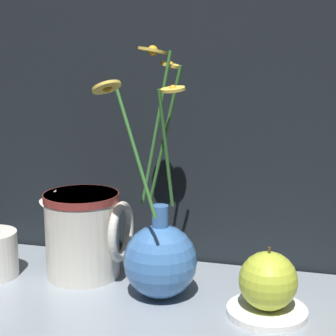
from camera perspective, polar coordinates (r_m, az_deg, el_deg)
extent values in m
plane|color=black|center=(0.85, 0.46, -14.16)|extent=(6.00, 6.00, 0.00)
cube|color=gray|center=(0.85, 0.46, -13.80)|extent=(0.78, 0.33, 0.01)
sphere|color=#3F72B7|center=(0.84, -0.79, -9.43)|extent=(0.11, 0.11, 0.11)
cylinder|color=#3F72B7|center=(0.82, -0.80, -5.32)|extent=(0.02, 0.02, 0.04)
cylinder|color=#336B2D|center=(0.81, -1.19, 4.05)|extent=(0.04, 0.03, 0.22)
cylinder|color=#EAC64C|center=(0.83, -1.57, 11.85)|extent=(0.06, 0.06, 0.01)
sphere|color=gold|center=(0.83, -1.57, 11.85)|extent=(0.02, 0.02, 0.02)
cylinder|color=#336B2D|center=(0.77, -3.38, 1.84)|extent=(0.08, 0.06, 0.18)
cylinder|color=#EAC64C|center=(0.73, -6.26, 8.15)|extent=(0.05, 0.05, 0.02)
sphere|color=gold|center=(0.73, -6.26, 8.15)|extent=(0.01, 0.01, 0.01)
cylinder|color=#336B2D|center=(0.79, -0.22, 1.90)|extent=(0.02, 0.03, 0.17)
cylinder|color=#EAC64C|center=(0.77, 0.41, 8.01)|extent=(0.05, 0.05, 0.01)
sphere|color=gold|center=(0.77, 0.41, 8.01)|extent=(0.01, 0.01, 0.01)
cylinder|color=#336B2D|center=(0.82, -0.30, 3.36)|extent=(0.05, 0.01, 0.20)
cylinder|color=#EAC64C|center=(0.83, 0.21, 10.43)|extent=(0.03, 0.03, 0.01)
sphere|color=gold|center=(0.83, 0.21, 10.43)|extent=(0.01, 0.01, 0.01)
cylinder|color=beige|center=(0.92, -8.69, -6.71)|extent=(0.12, 0.12, 0.14)
cylinder|color=maroon|center=(0.91, -8.82, -2.94)|extent=(0.12, 0.12, 0.01)
torus|color=beige|center=(0.90, -4.79, -6.45)|extent=(0.01, 0.10, 0.10)
cone|color=beige|center=(0.93, -11.67, -2.94)|extent=(0.04, 0.03, 0.04)
cylinder|color=white|center=(0.82, 10.01, -14.16)|extent=(0.11, 0.11, 0.01)
sphere|color=#B7C638|center=(0.80, 10.13, -11.21)|extent=(0.08, 0.08, 0.08)
cylinder|color=#4C3819|center=(0.78, 10.25, -8.20)|extent=(0.00, 0.00, 0.01)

